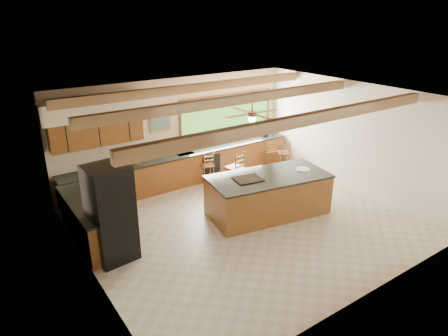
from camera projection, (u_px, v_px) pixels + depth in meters
ground at (246, 223)px, 9.47m from camera, size 7.20×7.20×0.00m
room_shell at (224, 128)px, 9.07m from camera, size 7.27×6.54×3.02m
counter_run at (166, 178)px, 10.80m from camera, size 7.12×3.10×1.22m
island at (268, 195)px, 9.75m from camera, size 3.10×1.85×1.03m
refrigerator at (111, 214)px, 7.81m from camera, size 0.85×0.83×2.00m
bar_stool_a at (236, 169)px, 10.83m from camera, size 0.48×0.48×1.19m
bar_stool_b at (208, 166)px, 11.34m from camera, size 0.43×0.43×0.99m
bar_stool_c at (285, 153)px, 12.39m from camera, size 0.46×0.46×0.97m
bar_stool_d at (272, 152)px, 12.55m from camera, size 0.45×0.45×0.95m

